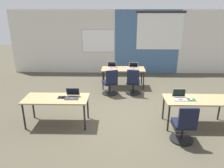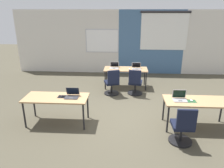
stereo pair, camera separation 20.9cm
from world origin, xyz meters
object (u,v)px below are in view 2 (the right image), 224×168
Objects in this scene: desk_far_center at (126,70)px; mouse_near_left_inner at (62,96)px; chair_far_left at (112,84)px; mouse_far_right at (129,69)px; mouse_near_right_inner at (191,100)px; laptop_far_left at (114,67)px; chair_far_right at (135,84)px; chair_near_right_inner at (183,129)px; desk_near_left at (56,99)px; laptop_near_left_inner at (72,95)px; desk_near_right at (197,103)px; laptop_far_right at (136,67)px; laptop_near_right_inner at (180,98)px.

desk_far_center is 3.20m from mouse_near_left_inner.
chair_far_left is at bearing 59.99° from mouse_near_left_inner.
chair_far_left is at bearing -127.97° from mouse_far_right.
mouse_near_right_inner is at bearing -60.94° from desk_far_center.
laptop_far_left is 1.17m from chair_far_right.
chair_near_right_inner and chair_far_right have the same top height.
laptop_far_left is (1.32, 2.87, 0.11)m from desk_near_left.
chair_near_right_inner is 2.73m from laptop_near_left_inner.
chair_far_left is at bearing -89.82° from laptop_far_left.
laptop_far_right reaches higher than desk_near_right.
desk_near_left is 3.54m from laptop_far_right.
chair_far_right is at bearing -44.25° from laptop_far_left.
chair_far_left reaches higher than mouse_far_right.
desk_near_left is at bearing -168.37° from mouse_near_left_inner.
laptop_far_left is 3.07m from mouse_near_left_inner.
laptop_near_right_inner reaches higher than mouse_far_right.
laptop_far_right is at bearing 10.80° from mouse_far_right.
chair_near_right_inner is 1.00× the size of chair_far_right.
mouse_near_right_inner and mouse_near_left_inner have the same top height.
desk_near_right is at bearing -50.62° from laptop_far_left.
mouse_far_right is at bearing 57.62° from mouse_near_left_inner.
laptop_near_right_inner reaches higher than chair_far_left.
desk_near_right is 1.74× the size of chair_far_right.
mouse_near_left_inner is (-3.18, 0.08, 0.00)m from mouse_near_right_inner.
laptop_far_right is at bearing -155.43° from chair_far_left.
mouse_near_left_inner is (-2.92, 0.01, -0.03)m from laptop_near_right_inner.
laptop_far_left is 4.00m from chair_near_right_inner.
chair_far_left is 2.77× the size of laptop_near_left_inner.
desk_near_right is 2.52m from chair_far_right.
laptop_far_right reaches higher than mouse_far_right.
chair_far_right is at bearing -65.59° from desk_far_center.
laptop_far_left is 1.03× the size of laptop_near_right_inner.
desk_far_center is 3.08m from laptop_near_right_inner.
laptop_near_right_inner is (1.77, -1.99, 0.39)m from chair_far_left.
desk_near_right is at bearing -59.79° from mouse_far_right.
laptop_far_left is 0.57m from mouse_far_right.
laptop_near_right_inner is at bearing 166.19° from mouse_near_right_inner.
chair_near_right_inner is at bearing -63.05° from laptop_far_left.
laptop_near_right_inner is at bearing -66.83° from mouse_far_right.
chair_far_right is (-1.42, 2.07, -0.28)m from desk_near_right.
laptop_near_right_inner is at bearing -96.10° from chair_near_right_inner.
mouse_near_left_inner is (-1.93, -2.04, 0.36)m from chair_far_right.
chair_near_right_inner is 3.71m from mouse_far_right.
chair_far_right is at bearing 46.53° from mouse_near_left_inner.
laptop_near_left_inner is (-1.35, -2.77, 0.11)m from desk_far_center.
chair_far_right is (-0.06, -0.75, -0.39)m from laptop_far_right.
mouse_near_left_inner is (0.15, 0.03, 0.08)m from desk_near_left.
chair_near_right_inner is 8.57× the size of mouse_far_right.
chair_far_left and chair_near_right_inner have the same top height.
desk_near_left and desk_near_right have the same top height.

